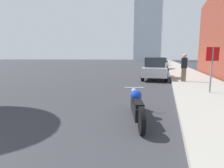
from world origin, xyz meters
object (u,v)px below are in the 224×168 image
Objects in this scene: parked_car_black at (164,61)px; parked_car_yellow at (164,61)px; motorcycle at (137,106)px; pedestrian at (184,67)px; parked_car_white at (161,64)px; parked_car_green at (161,62)px; parked_car_silver at (155,69)px; stop_sign at (212,62)px.

parked_car_black is 12.47m from parked_car_yellow.
motorcycle is 8.06m from pedestrian.
parked_car_white is at bearing -93.07° from parked_car_black.
parked_car_white is 12.74m from parked_car_green.
parked_car_silver is at bearing -83.99° from parked_car_green.
pedestrian is at bearing -45.35° from parked_car_silver.
pedestrian is at bearing 101.97° from stop_sign.
parked_car_white is 18.40m from stop_sign.
parked_car_green is 1.06× the size of parked_car_black.
motorcycle is 1.32× the size of pedestrian.
pedestrian is (1.87, -14.45, 0.29)m from parked_car_white.
parked_car_black is 42.00m from stop_sign.
parked_car_black is 2.18× the size of pedestrian.
parked_car_silver is at bearing 75.22° from motorcycle.
parked_car_white reaches higher than motorcycle.
parked_car_green is at bearing 94.57° from pedestrian.
parked_car_white is 1.18× the size of parked_car_black.
parked_car_black is at bearing 93.46° from parked_car_green.
parked_car_silver is 2.73m from pedestrian.
parked_car_green is at bearing 75.01° from motorcycle.
pedestrian reaches higher than motorcycle.
parked_car_yellow reaches higher than parked_car_black.
parked_car_black is 1.98× the size of stop_sign.
parked_car_yellow is at bearing 74.42° from motorcycle.
parked_car_white is (-0.00, 22.25, 0.43)m from motorcycle.
stop_sign reaches higher than parked_car_silver.
parked_car_black is at bearing 93.66° from parked_car_white.
motorcycle is 0.57× the size of parked_car_green.
pedestrian reaches higher than parked_car_green.
pedestrian reaches higher than parked_car_yellow.
stop_sign is at bearing -78.03° from pedestrian.
stop_sign reaches higher than parked_car_green.
parked_car_yellow is (0.21, 48.79, 0.00)m from parked_car_silver.
parked_car_silver is 48.79m from parked_car_yellow.
parked_car_white is 1.11× the size of parked_car_green.
parked_car_green reaches higher than parked_car_black.
parked_car_green is at bearing 87.97° from parked_car_silver.
pedestrian is (1.87, 7.81, 0.72)m from motorcycle.
pedestrian is at bearing -90.17° from parked_car_black.
motorcycle is 0.61× the size of parked_car_black.
parked_car_yellow is 54.45m from stop_sign.
stop_sign reaches higher than parked_car_yellow.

